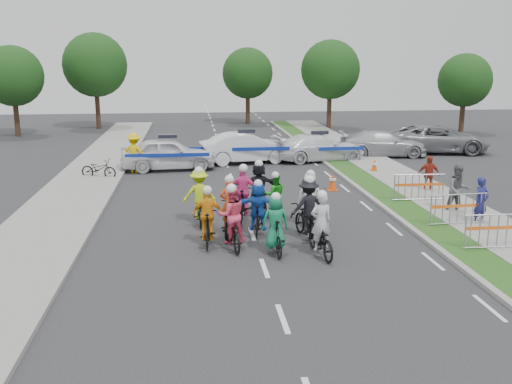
{
  "coord_description": "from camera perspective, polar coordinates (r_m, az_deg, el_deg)",
  "views": [
    {
      "loc": [
        -1.83,
        -13.95,
        5.34
      ],
      "look_at": [
        0.25,
        4.07,
        1.1
      ],
      "focal_mm": 40.0,
      "sensor_mm": 36.0,
      "label": 1
    }
  ],
  "objects": [
    {
      "name": "barrier_1",
      "position": [
        19.56,
        19.53,
        -1.77
      ],
      "size": [
        2.03,
        0.66,
        1.12
      ],
      "primitive_type": null,
      "rotation": [
        0.0,
        0.0,
        0.08
      ],
      "color": "#A5A8AD",
      "rests_on": "ground"
    },
    {
      "name": "ground",
      "position": [
        15.05,
        0.84,
        -7.63
      ],
      "size": [
        90.0,
        90.0,
        0.0
      ],
      "primitive_type": "plane",
      "color": "#28282B",
      "rests_on": "ground"
    },
    {
      "name": "rider_4",
      "position": [
        17.23,
        5.23,
        -2.28
      ],
      "size": [
        1.22,
        2.06,
        2.0
      ],
      "rotation": [
        0.0,
        0.0,
        3.35
      ],
      "color": "black",
      "rests_on": "ground"
    },
    {
      "name": "parked_bike",
      "position": [
        27.0,
        -15.46,
        2.24
      ],
      "size": [
        1.81,
        1.15,
        0.9
      ],
      "primitive_type": "imported",
      "rotation": [
        0.0,
        0.0,
        1.22
      ],
      "color": "black",
      "rests_on": "ground"
    },
    {
      "name": "rider_0",
      "position": [
        15.87,
        6.45,
        -4.21
      ],
      "size": [
        0.87,
        1.92,
        1.89
      ],
      "rotation": [
        0.0,
        0.0,
        3.27
      ],
      "color": "black",
      "rests_on": "ground"
    },
    {
      "name": "sidewalk_right",
      "position": [
        21.81,
        19.28,
        -1.59
      ],
      "size": [
        2.4,
        60.0,
        0.13
      ],
      "primitive_type": "cube",
      "color": "gray",
      "rests_on": "ground"
    },
    {
      "name": "tree_1",
      "position": [
        45.27,
        7.44,
        12.03
      ],
      "size": [
        4.55,
        4.55,
        6.82
      ],
      "color": "#382619",
      "rests_on": "ground"
    },
    {
      "name": "rider_1",
      "position": [
        15.95,
        1.93,
        -3.77
      ],
      "size": [
        0.78,
        1.73,
        1.79
      ],
      "rotation": [
        0.0,
        0.0,
        3.21
      ],
      "color": "black",
      "rests_on": "ground"
    },
    {
      "name": "grass_strip",
      "position": [
        21.1,
        14.86,
        -1.8
      ],
      "size": [
        1.2,
        60.0,
        0.11
      ],
      "primitive_type": "cube",
      "color": "#224817",
      "rests_on": "ground"
    },
    {
      "name": "marshal_hiviz",
      "position": [
        27.87,
        -12.07,
        3.83
      ],
      "size": [
        1.39,
        1.03,
        1.92
      ],
      "primitive_type": "imported",
      "rotation": [
        0.0,
        0.0,
        2.86
      ],
      "color": "yellow",
      "rests_on": "ground"
    },
    {
      "name": "rider_5",
      "position": [
        17.6,
        0.19,
        -1.95
      ],
      "size": [
        1.47,
        1.74,
        1.77
      ],
      "rotation": [
        0.0,
        0.0,
        2.97
      ],
      "color": "black",
      "rests_on": "ground"
    },
    {
      "name": "cone_0",
      "position": [
        23.95,
        7.65,
        0.99
      ],
      "size": [
        0.4,
        0.4,
        0.7
      ],
      "color": "#F24C0C",
      "rests_on": "ground"
    },
    {
      "name": "rider_11",
      "position": [
        20.05,
        0.26,
        0.1
      ],
      "size": [
        1.6,
        1.9,
        1.94
      ],
      "rotation": [
        0.0,
        0.0,
        3.32
      ],
      "color": "black",
      "rests_on": "ground"
    },
    {
      "name": "barrier_0",
      "position": [
        17.47,
        23.01,
        -3.8
      ],
      "size": [
        2.01,
        0.55,
        1.12
      ],
      "primitive_type": null,
      "rotation": [
        0.0,
        0.0,
        -0.02
      ],
      "color": "#A5A8AD",
      "rests_on": "ground"
    },
    {
      "name": "rider_8",
      "position": [
        19.16,
        1.89,
        -1.04
      ],
      "size": [
        0.72,
        1.69,
        1.72
      ],
      "rotation": [
        0.0,
        0.0,
        3.15
      ],
      "color": "black",
      "rests_on": "ground"
    },
    {
      "name": "tree_2",
      "position": [
        44.62,
        20.16,
        10.43
      ],
      "size": [
        3.85,
        3.85,
        5.77
      ],
      "color": "#382619",
      "rests_on": "ground"
    },
    {
      "name": "police_car_1",
      "position": [
        29.98,
        -0.97,
        4.44
      ],
      "size": [
        5.03,
        2.41,
        1.59
      ],
      "primitive_type": "imported",
      "rotation": [
        0.0,
        0.0,
        1.73
      ],
      "color": "white",
      "rests_on": "ground"
    },
    {
      "name": "sidewalk_left",
      "position": [
        20.22,
        -19.71,
        -2.76
      ],
      "size": [
        3.0,
        60.0,
        0.13
      ],
      "primitive_type": "cube",
      "color": "gray",
      "rests_on": "ground"
    },
    {
      "name": "rider_6",
      "position": [
        17.63,
        -2.67,
        -2.33
      ],
      "size": [
        1.03,
        1.98,
        1.92
      ],
      "rotation": [
        0.0,
        0.0,
        2.93
      ],
      "color": "black",
      "rests_on": "ground"
    },
    {
      "name": "cone_1",
      "position": [
        27.85,
        11.76,
        2.54
      ],
      "size": [
        0.4,
        0.4,
        0.7
      ],
      "color": "#F24C0C",
      "rests_on": "ground"
    },
    {
      "name": "police_car_0",
      "position": [
        28.44,
        -8.76,
        3.8
      ],
      "size": [
        4.79,
        2.23,
        1.59
      ],
      "primitive_type": "imported",
      "rotation": [
        0.0,
        0.0,
        1.65
      ],
      "color": "white",
      "rests_on": "ground"
    },
    {
      "name": "spectator_2",
      "position": [
        24.24,
        16.88,
        1.7
      ],
      "size": [
        0.93,
        0.46,
        1.52
      ],
      "primitive_type": "imported",
      "rotation": [
        0.0,
        0.0,
        -0.1
      ],
      "color": "maroon",
      "rests_on": "ground"
    },
    {
      "name": "rider_2",
      "position": [
        16.39,
        -2.47,
        -3.25
      ],
      "size": [
        0.92,
        1.96,
        1.93
      ],
      "rotation": [
        0.0,
        0.0,
        3.29
      ],
      "color": "black",
      "rests_on": "ground"
    },
    {
      "name": "curb_right",
      "position": [
        20.85,
        13.07,
        -1.86
      ],
      "size": [
        0.2,
        60.0,
        0.12
      ],
      "primitive_type": "cube",
      "color": "gray",
      "rests_on": "ground"
    },
    {
      "name": "barrier_2",
      "position": [
        22.41,
        15.96,
        0.33
      ],
      "size": [
        2.01,
        0.54,
        1.12
      ],
      "primitive_type": null,
      "rotation": [
        0.0,
        0.0,
        -0.02
      ],
      "color": "#A5A8AD",
      "rests_on": "ground"
    },
    {
      "name": "rider_3",
      "position": [
        16.66,
        -4.84,
        -3.06
      ],
      "size": [
        0.94,
        1.76,
        1.82
      ],
      "rotation": [
        0.0,
        0.0,
        3.06
      ],
      "color": "black",
      "rests_on": "ground"
    },
    {
      "name": "spectator_0",
      "position": [
        20.02,
        21.59,
        -0.88
      ],
      "size": [
        0.69,
        0.57,
        1.61
      ],
      "primitive_type": "imported",
      "rotation": [
        0.0,
        0.0,
        0.38
      ],
      "color": "navy",
      "rests_on": "ground"
    },
    {
      "name": "rider_7",
      "position": [
        18.69,
        5.36,
        -1.18
      ],
      "size": [
        0.84,
        1.83,
        1.88
      ],
      "rotation": [
        0.0,
        0.0,
        3.04
      ],
      "color": "black",
      "rests_on": "ground"
    },
    {
      "name": "police_car_2",
      "position": [
        30.8,
        6.36,
        4.45
      ],
      "size": [
        5.21,
        2.75,
        1.44
      ],
      "primitive_type": "imported",
      "rotation": [
        0.0,
        0.0,
        1.73
      ],
      "color": "white",
      "rests_on": "ground"
    },
    {
      "name": "rider_9",
      "position": [
        19.2,
        -1.29,
        -0.68
      ],
      "size": [
        1.05,
        1.93,
        1.96
      ],
      "rotation": [
        0.0,
        0.0,
        2.94
      ],
      "color": "black",
      "rests_on": "ground"
    },
    {
      "name": "tree_4",
      "position": [
        48.2,
        -0.84,
        11.78
      ],
      "size": [
        4.2,
        4.2,
        6.3
      ],
      "color": "#382619",
      "rests_on": "ground"
    },
    {
      "name": "rider_10",
      "position": [
        18.89,
        -5.67,
        -0.97
      ],
      "size": [
        1.08,
        1.91,
        1.95
      ],
      "rotation": [
        0.0,
        0.0,
        3.15
      ],
      "color": "black",
      "rests_on": "ground"
    },
    {
      "name": "tree_3",
      "position": [
        46.51,
        -15.8,
        12.12
      ],
      "size": [
        4.9,
        4.9,
        7.35
      ],
      "color": "#382619",
      "rests_on": "ground"
    },
    {
      "name": "civilian_sedan",
      "position": [
        32.86,
        12.55,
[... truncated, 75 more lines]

